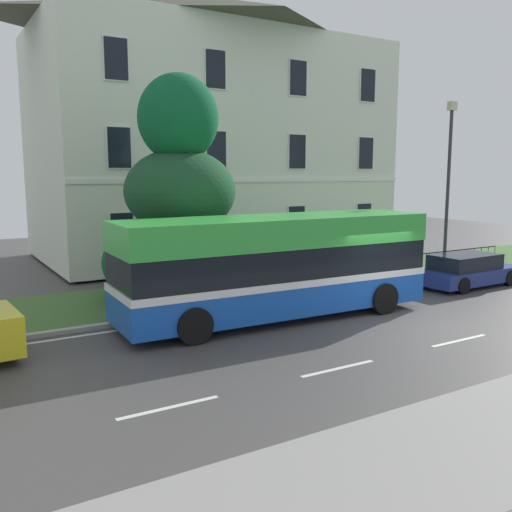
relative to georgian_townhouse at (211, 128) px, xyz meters
name	(u,v)px	position (x,y,z in m)	size (l,w,h in m)	color
ground_plane	(386,318)	(-1.38, -14.40, -6.59)	(60.00, 56.00, 0.18)	#454242
georgian_townhouse	(211,128)	(0.00, 0.00, 0.00)	(17.19, 9.63, 12.84)	silver
iron_verge_railing	(345,274)	(0.00, -10.86, -5.95)	(17.10, 0.04, 0.97)	black
evergreen_tree	(175,215)	(-5.91, -9.20, -3.68)	(4.48, 4.48, 7.47)	#423328
single_decker_bus	(277,265)	(-4.20, -12.72, -4.98)	(9.61, 2.89, 3.03)	blue
parked_hatchback_00	(467,270)	(4.57, -12.57, -5.97)	(4.36, 1.91, 1.24)	navy
street_lamp_post	(449,176)	(6.18, -10.10, -2.41)	(0.36, 0.24, 7.09)	#333338
litter_bin	(339,268)	(0.28, -10.18, -5.86)	(0.54, 0.54, 1.18)	black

